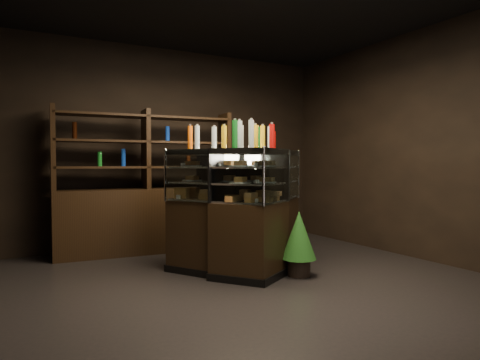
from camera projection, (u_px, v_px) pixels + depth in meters
name	position (u px, v px, depth m)	size (l,w,h in m)	color
ground	(253.00, 283.00, 4.47)	(5.00, 5.00, 0.00)	black
room_shell	(253.00, 96.00, 4.39)	(5.02, 5.02, 3.01)	black
display_case	(242.00, 231.00, 4.93)	(1.70, 1.45, 1.42)	black
food_display	(242.00, 179.00, 4.90)	(1.29, 1.10, 0.44)	gold
bottles_top	(242.00, 137.00, 4.89)	(1.12, 0.96, 0.30)	#0F38B2
potted_conifer	(299.00, 234.00, 4.73)	(0.38, 0.38, 0.82)	black
back_shelving	(146.00, 210.00, 5.99)	(2.46, 0.57, 2.00)	black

